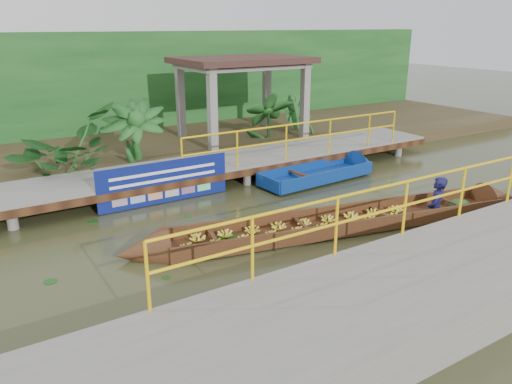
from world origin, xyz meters
TOP-DOWN VIEW (x-y plane):
  - ground at (0.00, 0.00)m, footprint 80.00×80.00m
  - land_strip at (0.00, 7.50)m, footprint 30.00×8.00m
  - far_dock at (0.02, 3.43)m, footprint 16.00×2.06m
  - near_dock at (1.00, -4.20)m, footprint 18.00×2.40m
  - pavilion at (3.00, 6.30)m, footprint 4.40×3.00m
  - foliage_backdrop at (0.00, 10.00)m, footprint 30.00×0.80m
  - vendor_boat at (1.42, -1.19)m, footprint 9.68×2.94m
  - moored_blue_boat at (3.77, 1.97)m, footprint 4.09×1.32m
  - blue_banner at (-1.52, 2.48)m, footprint 3.39×0.04m
  - tropical_plants at (-1.55, 5.30)m, footprint 14.08×1.08m

SIDE VIEW (x-z plane):
  - ground at x=0.00m, z-range 0.00..0.00m
  - moored_blue_boat at x=3.77m, z-range -0.31..0.65m
  - land_strip at x=0.00m, z-range 0.00..0.45m
  - vendor_boat at x=1.42m, z-range -0.81..1.27m
  - near_dock at x=1.00m, z-range -0.56..1.16m
  - far_dock at x=0.02m, z-range -0.35..1.30m
  - blue_banner at x=-1.52m, z-range 0.03..1.09m
  - tropical_plants at x=-1.55m, z-range 0.45..1.80m
  - foliage_backdrop at x=0.00m, z-range 0.00..4.00m
  - pavilion at x=3.00m, z-range 1.32..4.32m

